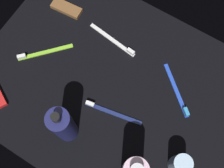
{
  "coord_description": "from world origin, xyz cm",
  "views": [
    {
      "loc": [
        -14.1,
        22.91,
        86.23
      ],
      "look_at": [
        0.0,
        0.0,
        3.0
      ],
      "focal_mm": 46.6,
      "sensor_mm": 36.0,
      "label": 1
    }
  ],
  "objects": [
    {
      "name": "toothbrush_blue",
      "position": [
        -18.26,
        -8.77,
        0.61
      ],
      "size": [
        14.48,
        12.59,
        2.1
      ],
      "color": "blue",
      "rests_on": "ground_plane"
    },
    {
      "name": "toothbrush_navy",
      "position": [
        -3.65,
        7.13,
        0.61
      ],
      "size": [
        17.91,
        4.55,
        2.1
      ],
      "color": "navy",
      "rests_on": "ground_plane"
    },
    {
      "name": "toothbrush_lime",
      "position": [
        25.16,
        2.11,
        0.61
      ],
      "size": [
        13.13,
        14.0,
        2.1
      ],
      "color": "#8CD133",
      "rests_on": "ground_plane"
    },
    {
      "name": "lotion_bottle",
      "position": [
        3.87,
        18.48,
        9.55
      ],
      "size": [
        6.09,
        6.09,
        21.48
      ],
      "color": "navy",
      "rests_on": "ground_plane"
    },
    {
      "name": "deodorant_stick",
      "position": [
        -28.04,
        10.22,
        4.38
      ],
      "size": [
        5.17,
        5.17,
        8.77
      ],
      "primitive_type": "cylinder",
      "color": "silver",
      "rests_on": "ground_plane"
    },
    {
      "name": "snack_bar_brown",
      "position": [
        27.63,
        -15.48,
        0.75
      ],
      "size": [
        10.68,
        4.8,
        1.5
      ],
      "primitive_type": "cube",
      "rotation": [
        0.0,
        0.0,
        0.08
      ],
      "color": "brown",
      "rests_on": "ground_plane"
    },
    {
      "name": "toothbrush_white",
      "position": [
        7.23,
        -13.63,
        0.61
      ],
      "size": [
        18.01,
        3.41,
        2.1
      ],
      "color": "white",
      "rests_on": "ground_plane"
    },
    {
      "name": "ground_plane",
      "position": [
        0.0,
        0.0,
        -0.6
      ],
      "size": [
        84.0,
        64.0,
        1.2
      ],
      "primitive_type": "cube",
      "color": "black"
    }
  ]
}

